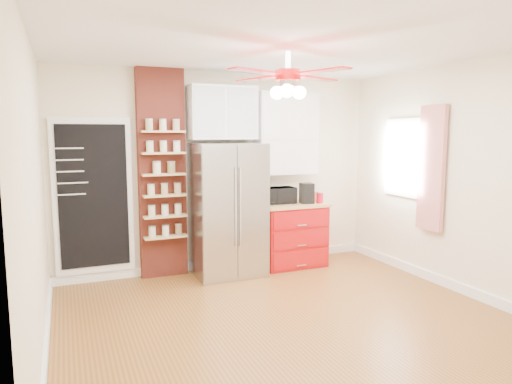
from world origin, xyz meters
name	(u,v)px	position (x,y,z in m)	size (l,w,h in m)	color
floor	(286,318)	(0.00, 0.00, 0.00)	(4.50, 4.50, 0.00)	brown
ceiling	(288,46)	(0.00, 0.00, 2.70)	(4.50, 4.50, 0.00)	white
wall_back	(222,172)	(0.00, 2.00, 1.35)	(4.50, 0.02, 2.70)	beige
wall_front	(441,224)	(0.00, -2.00, 1.35)	(4.50, 0.02, 2.70)	beige
wall_left	(34,200)	(-2.25, 0.00, 1.35)	(0.02, 4.00, 2.70)	beige
wall_right	(458,178)	(2.25, 0.00, 1.35)	(0.02, 4.00, 2.70)	beige
chalkboard	(93,196)	(-1.70, 1.96, 1.10)	(0.95, 0.05, 1.95)	white
brick_pillar	(162,174)	(-0.85, 1.92, 1.35)	(0.60, 0.16, 2.70)	maroon
fridge	(228,210)	(-0.05, 1.63, 0.88)	(0.90, 0.70, 1.75)	#ABABAF
upper_glass_cabinet	(222,113)	(-0.05, 1.82, 2.15)	(0.90, 0.35, 0.70)	white
red_cabinet	(291,234)	(0.92, 1.68, 0.45)	(0.94, 0.64, 0.90)	#A90C0F
upper_shelf_unit	(286,134)	(0.92, 1.85, 1.88)	(0.90, 0.30, 1.15)	white
window	(405,158)	(2.23, 0.90, 1.55)	(0.04, 0.75, 1.05)	white
curtain	(432,168)	(2.18, 0.35, 1.45)	(0.06, 0.40, 1.55)	red
ceiling_fan	(288,76)	(0.00, 0.00, 2.42)	(1.40, 1.40, 0.44)	silver
toaster_oven	(280,195)	(0.76, 1.71, 1.01)	(0.41, 0.28, 0.23)	black
coffee_maker	(307,193)	(1.11, 1.57, 1.04)	(0.17, 0.19, 0.29)	black
canister_left	(320,198)	(1.29, 1.52, 0.97)	(0.09, 0.09, 0.14)	red
canister_right	(313,197)	(1.27, 1.68, 0.97)	(0.10, 0.10, 0.14)	#BB360A
pantry_jar_oats	(157,168)	(-0.94, 1.77, 1.44)	(0.10, 0.10, 0.14)	beige
pantry_jar_beans	(171,168)	(-0.76, 1.77, 1.44)	(0.10, 0.10, 0.14)	olive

